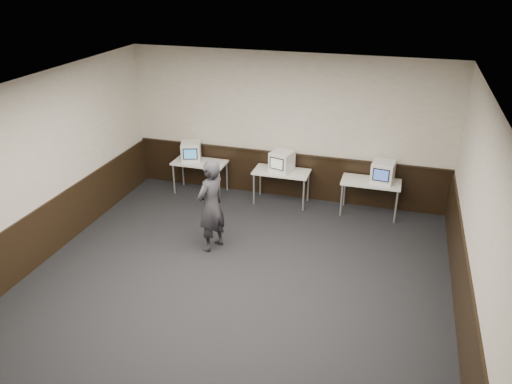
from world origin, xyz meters
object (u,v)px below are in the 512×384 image
desk_right (371,184)px  emac_right (383,172)px  desk_center (281,174)px  emac_center (282,161)px  emac_left (191,151)px  desk_left (200,165)px  person (211,206)px

desk_right → emac_right: size_ratio=2.33×
desk_center → emac_center: size_ratio=2.20×
emac_left → emac_right: bearing=-19.2°
desk_left → emac_right: size_ratio=2.33×
desk_center → person: size_ratio=0.69×
desk_left → desk_center: same height
desk_left → emac_center: bearing=0.6°
desk_center → desk_right: same height
emac_left → desk_right: bearing=-19.6°
desk_right → person: person is taller
desk_center → emac_left: emac_left is taller
emac_left → emac_right: size_ratio=1.10×
desk_right → person: 3.47m
desk_left → desk_right: size_ratio=1.00×
emac_right → person: person is taller
desk_right → person: bearing=-140.1°
emac_left → emac_center: emac_center is taller
desk_center → emac_right: (2.11, 0.02, 0.29)m
emac_right → person: 3.64m
desk_left → desk_right: (3.80, 0.00, 0.00)m
emac_center → emac_right: size_ratio=1.06×
desk_center → desk_right: size_ratio=1.00×
emac_left → emac_center: bearing=-19.4°
emac_right → desk_center: bearing=-172.7°
desk_left → emac_right: 4.02m
desk_left → desk_right: same height
desk_center → emac_right: 2.13m
emac_right → emac_center: bearing=-173.2°
person → desk_right: bearing=152.1°
emac_center → desk_center: bearing=-61.0°
desk_right → emac_left: (-4.01, 0.03, 0.29)m
desk_right → emac_center: (-1.91, 0.02, 0.29)m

